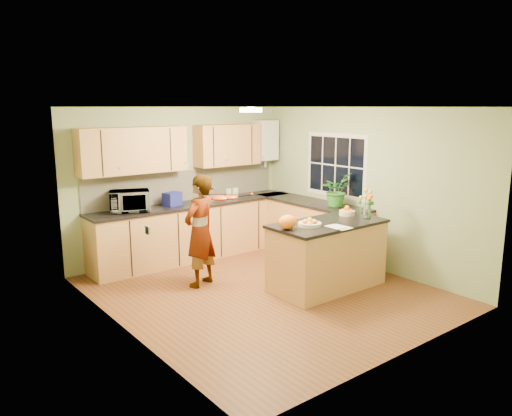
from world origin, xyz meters
TOP-DOWN VIEW (x-y plane):
  - floor at (0.00, 0.00)m, footprint 4.50×4.50m
  - ceiling at (0.00, 0.00)m, footprint 4.00×4.50m
  - wall_back at (0.00, 2.25)m, footprint 4.00×0.02m
  - wall_front at (0.00, -2.25)m, footprint 4.00×0.02m
  - wall_left at (-2.00, 0.00)m, footprint 0.02×4.50m
  - wall_right at (2.00, 0.00)m, footprint 0.02×4.50m
  - back_counter at (0.10, 1.95)m, footprint 3.64×0.62m
  - right_counter at (1.70, 0.85)m, footprint 0.62×2.24m
  - splashback at (0.10, 2.23)m, footprint 3.60×0.02m
  - upper_cabinets at (-0.18, 2.08)m, footprint 3.20×0.34m
  - boiler at (1.70, 2.09)m, footprint 0.40×0.30m
  - window_right at (1.99, 0.60)m, footprint 0.01×1.30m
  - light_switch at (-1.99, -0.60)m, footprint 0.02×0.09m
  - ceiling_lamp at (0.00, 0.30)m, footprint 0.30×0.30m
  - peninsula_island at (0.80, -0.40)m, footprint 1.64×0.84m
  - fruit_dish at (0.45, -0.40)m, footprint 0.31×0.31m
  - orange_bowl at (1.35, -0.25)m, footprint 0.23×0.23m
  - flower_vase at (1.40, -0.58)m, footprint 0.25×0.25m
  - orange_bag at (0.10, -0.35)m, footprint 0.31×0.28m
  - papers at (0.70, -0.70)m, footprint 0.22×0.30m
  - violinist at (-0.54, 0.77)m, footprint 0.68×0.57m
  - violin at (-0.34, 0.55)m, footprint 0.63×0.55m
  - microwave at (-1.05, 1.96)m, footprint 0.69×0.58m
  - blue_box at (-0.31, 1.97)m, footprint 0.31×0.26m
  - kettle at (0.39, 1.91)m, footprint 0.15×0.15m
  - jar_cream at (0.80, 1.99)m, footprint 0.11×0.11m
  - jar_white at (0.92, 1.96)m, footprint 0.14×0.14m
  - potted_plant at (1.70, 0.31)m, footprint 0.58×0.54m

SIDE VIEW (x-z plane):
  - floor at x=0.00m, z-range 0.00..0.00m
  - back_counter at x=0.10m, z-range 0.00..0.94m
  - right_counter at x=1.70m, z-range 0.00..0.94m
  - peninsula_island at x=0.80m, z-range 0.00..0.94m
  - violinist at x=-0.54m, z-range 0.00..1.59m
  - papers at x=0.70m, z-range 0.94..0.95m
  - fruit_dish at x=0.45m, z-range 0.93..1.04m
  - orange_bowl at x=1.35m, z-range 0.93..1.07m
  - jar_cream at x=0.80m, z-range 0.94..1.10m
  - jar_white at x=0.92m, z-range 0.94..1.10m
  - orange_bag at x=0.10m, z-range 0.94..1.13m
  - blue_box at x=-0.31m, z-range 0.94..1.16m
  - kettle at x=0.39m, z-range 0.91..1.19m
  - microwave at x=-1.05m, z-range 0.94..1.26m
  - splashback at x=0.10m, z-range 0.94..1.46m
  - potted_plant at x=1.70m, z-range 0.94..1.47m
  - flower_vase at x=1.40m, z-range 1.02..1.48m
  - wall_back at x=0.00m, z-range 0.00..2.50m
  - wall_front at x=0.00m, z-range 0.00..2.50m
  - wall_left at x=-2.00m, z-range 0.00..2.50m
  - wall_right at x=2.00m, z-range 0.00..2.50m
  - violin at x=-0.34m, z-range 1.19..1.35m
  - light_switch at x=-1.99m, z-range 1.26..1.34m
  - window_right at x=1.99m, z-range 1.02..2.08m
  - upper_cabinets at x=-0.18m, z-range 1.50..2.20m
  - boiler at x=1.70m, z-range 1.47..2.33m
  - ceiling_lamp at x=0.00m, z-range 2.43..2.50m
  - ceiling at x=0.00m, z-range 2.49..2.51m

